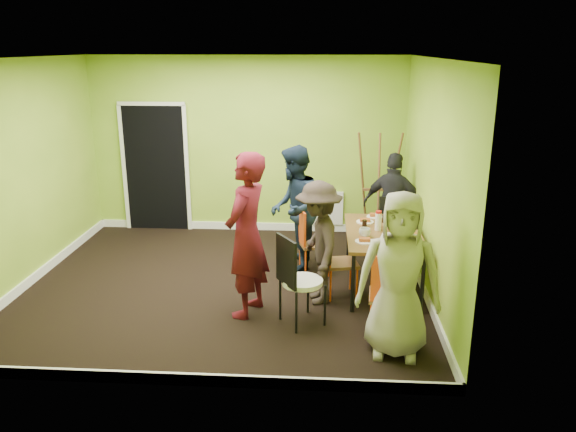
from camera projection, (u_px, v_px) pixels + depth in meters
The scene contains 28 objects.
ground at pixel (226, 284), 7.20m from camera, with size 5.00×5.00×0.00m, color black.
room_walls at pixel (222, 209), 6.95m from camera, with size 5.04×4.54×2.82m.
dining_table at pixel (383, 236), 6.89m from camera, with size 0.90×1.50×0.75m.
chair_left_far at pixel (309, 238), 7.40m from camera, with size 0.46×0.46×0.89m.
chair_left_near at pixel (335, 256), 6.72m from camera, with size 0.45×0.44×0.92m.
chair_back_end at pixel (392, 216), 7.84m from camera, with size 0.38×0.44×0.91m.
chair_front_end at pixel (389, 291), 5.73m from camera, with size 0.42×0.43×0.94m.
chair_bentwood at pixel (297, 276), 6.01m from camera, with size 0.55×0.55×1.02m.
easel at pixel (378, 187), 8.62m from camera, with size 0.69×0.64×1.71m.
plate_near_left at pixel (365, 222), 7.23m from camera, with size 0.22×0.22×0.01m, color white.
plate_near_right at pixel (365, 241), 6.51m from camera, with size 0.22×0.22×0.01m, color white.
plate_far_back at pixel (375, 217), 7.46m from camera, with size 0.21×0.21×0.01m, color white.
plate_far_front at pixel (395, 248), 6.30m from camera, with size 0.23×0.23×0.01m, color white.
plate_wall_back at pixel (408, 227), 7.04m from camera, with size 0.26×0.26×0.01m, color white.
plate_wall_front at pixel (411, 237), 6.67m from camera, with size 0.24×0.24×0.01m, color white.
thermos at pixel (378, 222), 6.89m from camera, with size 0.08×0.08×0.22m, color white.
blue_bottle at pixel (409, 234), 6.48m from camera, with size 0.08×0.08×0.20m, color blue.
orange_bottle at pixel (379, 224), 7.04m from camera, with size 0.04×0.04×0.07m, color #F15116.
glass_mid at pixel (365, 223), 7.06m from camera, with size 0.06×0.06×0.08m, color black.
glass_back at pixel (384, 219), 7.21m from camera, with size 0.06×0.06×0.10m, color black.
glass_front at pixel (394, 242), 6.36m from camera, with size 0.07×0.07×0.10m, color black.
cup_a at pixel (365, 233), 6.67m from camera, with size 0.14×0.14×0.11m, color white.
cup_b at pixel (394, 226), 6.96m from camera, with size 0.09×0.09×0.08m, color white.
person_standing at pixel (247, 235), 6.17m from camera, with size 0.68×0.45×1.87m, color #500D18.
person_left_far at pixel (294, 209), 7.49m from camera, with size 0.82×0.64×1.69m, color #132031.
person_left_near at pixel (318, 243), 6.53m from camera, with size 0.95×0.55×1.47m, color black.
person_back_end at pixel (393, 206), 7.94m from camera, with size 0.89×0.37×1.52m, color black.
person_front_end at pixel (399, 275), 5.37m from camera, with size 0.81×0.53×1.66m, color #9C9688.
Camera 1 is at (1.23, -6.56, 2.94)m, focal length 35.00 mm.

